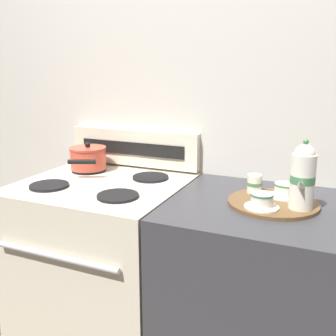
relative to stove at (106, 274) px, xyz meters
name	(u,v)px	position (x,y,z in m)	size (l,w,h in m)	color
wall_back	(201,138)	(0.35, 0.36, 0.63)	(6.00, 0.05, 2.20)	beige
stove	(106,274)	(0.00, 0.00, 0.00)	(0.73, 0.69, 0.94)	beige
control_panel	(134,148)	(0.00, 0.31, 0.57)	(0.71, 0.05, 0.19)	beige
side_counter	(253,310)	(0.72, 0.00, 0.00)	(0.69, 0.67, 0.93)	#38383D
saucepan	(88,158)	(-0.17, 0.15, 0.53)	(0.22, 0.27, 0.14)	#D14C38
serving_tray	(273,203)	(0.76, 0.01, 0.47)	(0.34, 0.34, 0.01)	brown
teapot	(303,176)	(0.86, -0.02, 0.60)	(0.09, 0.14, 0.25)	white
teacup_left	(262,201)	(0.74, -0.08, 0.50)	(0.13, 0.13, 0.05)	white
teacup_right	(285,190)	(0.79, 0.08, 0.50)	(0.13, 0.13, 0.05)	white
creamer_jug	(254,184)	(0.67, 0.09, 0.52)	(0.06, 0.06, 0.08)	white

